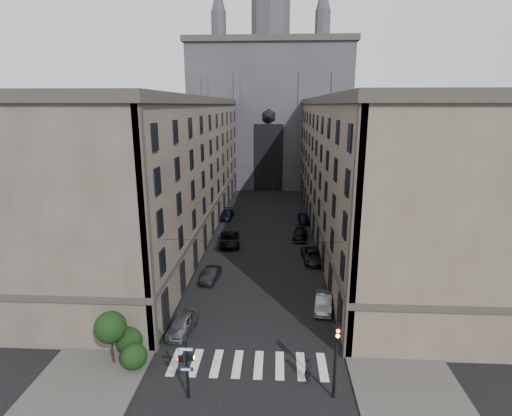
% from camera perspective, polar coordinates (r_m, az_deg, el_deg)
% --- Properties ---
extents(sidewalk_left, '(7.00, 80.00, 0.15)m').
position_cam_1_polar(sidewalk_left, '(59.61, -9.07, -2.99)').
color(sidewalk_left, '#383533').
rests_on(sidewalk_left, ground).
extents(sidewalk_right, '(7.00, 80.00, 0.15)m').
position_cam_1_polar(sidewalk_right, '(58.94, 11.35, -3.30)').
color(sidewalk_right, '#383533').
rests_on(sidewalk_right, ground).
extents(zebra_crossing, '(11.00, 3.20, 0.01)m').
position_cam_1_polar(zebra_crossing, '(30.40, -1.14, -21.41)').
color(zebra_crossing, beige).
rests_on(zebra_crossing, ground).
extents(building_left, '(13.60, 60.60, 18.85)m').
position_cam_1_polar(building_left, '(58.23, -12.28, 5.82)').
color(building_left, '#464035').
rests_on(building_left, ground).
extents(building_right, '(13.60, 60.60, 18.85)m').
position_cam_1_polar(building_right, '(57.35, 14.74, 5.55)').
color(building_right, brown).
rests_on(building_right, ground).
extents(gothic_tower, '(35.00, 23.00, 58.00)m').
position_cam_1_polar(gothic_tower, '(94.51, 2.00, 14.52)').
color(gothic_tower, '#2D2D33').
rests_on(gothic_tower, ground).
extents(pedestrian_signal_left, '(1.02, 0.38, 4.00)m').
position_cam_1_polar(pedestrian_signal_left, '(26.70, -9.87, -21.27)').
color(pedestrian_signal_left, black).
rests_on(pedestrian_signal_left, ground).
extents(traffic_light_right, '(0.34, 0.50, 5.20)m').
position_cam_1_polar(traffic_light_right, '(26.19, 11.36, -19.55)').
color(traffic_light_right, black).
rests_on(traffic_light_right, ground).
extents(shrub_cluster, '(3.90, 4.40, 3.90)m').
position_cam_1_polar(shrub_cluster, '(31.18, -18.14, -17.24)').
color(shrub_cluster, black).
rests_on(shrub_cluster, sidewalk_left).
extents(tram_wires, '(14.00, 60.00, 0.43)m').
position_cam_1_polar(tram_wires, '(56.20, 1.10, 3.68)').
color(tram_wires, black).
rests_on(tram_wires, ground).
extents(car_left_near, '(2.24, 4.39, 1.43)m').
position_cam_1_polar(car_left_near, '(34.03, -10.51, -15.96)').
color(car_left_near, slate).
rests_on(car_left_near, ground).
extents(car_left_midnear, '(1.82, 4.07, 1.30)m').
position_cam_1_polar(car_left_midnear, '(42.45, -6.46, -9.46)').
color(car_left_midnear, black).
rests_on(car_left_midnear, ground).
extents(car_left_midfar, '(3.07, 5.68, 1.51)m').
position_cam_1_polar(car_left_midfar, '(52.43, -3.77, -4.51)').
color(car_left_midfar, black).
rests_on(car_left_midfar, ground).
extents(car_left_far, '(2.25, 4.84, 1.37)m').
position_cam_1_polar(car_left_far, '(64.41, -4.25, -0.94)').
color(car_left_far, black).
rests_on(car_left_far, ground).
extents(car_right_near, '(2.01, 4.31, 1.37)m').
position_cam_1_polar(car_right_near, '(37.23, 9.63, -13.14)').
color(car_right_near, gray).
rests_on(car_right_near, ground).
extents(car_right_midnear, '(2.72, 5.20, 1.40)m').
position_cam_1_polar(car_right_midnear, '(47.49, 8.14, -6.78)').
color(car_right_midnear, black).
rests_on(car_right_midnear, ground).
extents(car_right_midfar, '(2.39, 4.91, 1.38)m').
position_cam_1_polar(car_right_midfar, '(54.95, 6.33, -3.74)').
color(car_right_midfar, black).
rests_on(car_right_midfar, ground).
extents(car_right_far, '(2.04, 4.49, 1.49)m').
position_cam_1_polar(car_right_far, '(62.43, 6.89, -1.46)').
color(car_right_far, black).
rests_on(car_right_far, ground).
extents(pedestrian, '(0.65, 0.82, 1.97)m').
position_cam_1_polar(pedestrian, '(28.52, 7.48, -21.85)').
color(pedestrian, black).
rests_on(pedestrian, ground).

